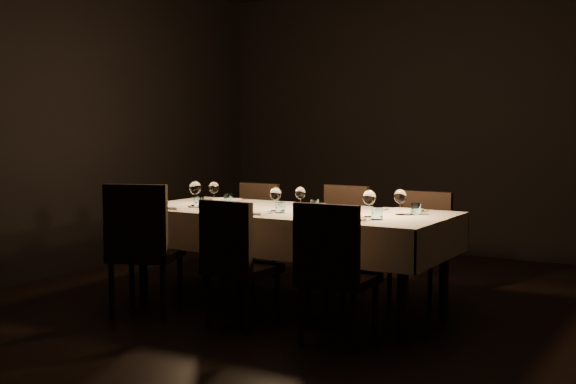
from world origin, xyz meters
The scene contains 14 objects.
room centered at (0.00, 0.00, 1.50)m, with size 5.01×6.01×3.01m.
dining_table centered at (0.00, 0.00, 0.69)m, with size 2.52×1.12×0.76m.
chair_near_left centered at (-0.78, -0.81, 0.54)m, with size 0.61×0.61×0.99m.
place_setting_near_left centered at (-0.81, -0.22, 0.84)m, with size 0.37×0.42×0.20m.
chair_near_center centered at (0.01, -0.74, 0.50)m, with size 0.46×0.46×0.90m.
place_setting_near_center centered at (-0.03, -0.22, 0.83)m, with size 0.34×0.40×0.18m.
chair_near_right centered at (0.79, -0.77, 0.51)m, with size 0.46×0.46×0.92m.
place_setting_near_right centered at (0.75, -0.22, 0.84)m, with size 0.36×0.42×0.20m.
chair_far_left centered at (-0.84, 0.78, 0.49)m, with size 0.43×0.43×0.88m.
place_setting_far_left centered at (-0.80, 0.22, 0.83)m, with size 0.33×0.40×0.18m.
chair_far_center centered at (0.07, 0.78, 0.50)m, with size 0.45×0.45×0.90m.
place_setting_far_center centered at (0.05, 0.22, 0.83)m, with size 0.32×0.40×0.17m.
chair_far_right centered at (0.82, 0.75, 0.49)m, with size 0.43×0.43×0.88m.
place_setting_far_right centered at (0.88, 0.22, 0.84)m, with size 0.34×0.41×0.19m.
Camera 1 is at (2.84, -4.80, 1.37)m, focal length 45.00 mm.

